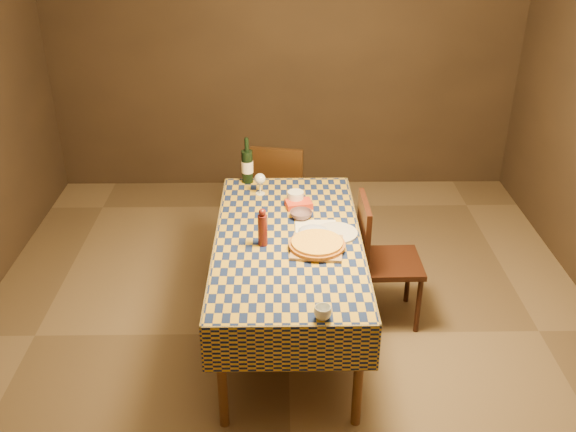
{
  "coord_description": "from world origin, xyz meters",
  "views": [
    {
      "loc": [
        -0.05,
        -3.56,
        2.81
      ],
      "look_at": [
        0.0,
        0.05,
        0.9
      ],
      "focal_mm": 40.0,
      "sensor_mm": 36.0,
      "label": 1
    }
  ],
  "objects": [
    {
      "name": "flour_bag",
      "position": [
        0.16,
        0.04,
        0.8
      ],
      "size": [
        0.23,
        0.2,
        0.06
      ],
      "primitive_type": "ellipsoid",
      "rotation": [
        0.0,
        0.0,
        -0.37
      ],
      "color": "#ACB8DC",
      "rests_on": "dining_table"
    },
    {
      "name": "room",
      "position": [
        0.0,
        0.0,
        1.35
      ],
      "size": [
        5.0,
        5.1,
        2.7
      ],
      "color": "brown",
      "rests_on": "ground"
    },
    {
      "name": "cutting_board",
      "position": [
        0.18,
        -0.14,
        0.78
      ],
      "size": [
        0.35,
        0.35,
        0.02
      ],
      "primitive_type": "cube",
      "rotation": [
        0.0,
        0.0,
        -0.12
      ],
      "color": "#9F784A",
      "rests_on": "dining_table"
    },
    {
      "name": "white_plate",
      "position": [
        0.31,
        0.04,
        0.78
      ],
      "size": [
        0.28,
        0.28,
        0.02
      ],
      "primitive_type": "cylinder",
      "rotation": [
        0.0,
        0.0,
        0.02
      ],
      "color": "silver",
      "rests_on": "dining_table"
    },
    {
      "name": "flour_patch",
      "position": [
        0.19,
        0.13,
        0.77
      ],
      "size": [
        0.27,
        0.21,
        0.0
      ],
      "primitive_type": "cube",
      "rotation": [
        0.0,
        0.0,
        -0.01
      ],
      "color": "white",
      "rests_on": "dining_table"
    },
    {
      "name": "deli_tub",
      "position": [
        0.06,
        0.48,
        0.82
      ],
      "size": [
        0.14,
        0.14,
        0.09
      ],
      "primitive_type": "cylinder",
      "rotation": [
        0.0,
        0.0,
        -0.23
      ],
      "color": "white",
      "rests_on": "dining_table"
    },
    {
      "name": "tumbler",
      "position": [
        0.17,
        -0.85,
        0.81
      ],
      "size": [
        0.12,
        0.12,
        0.07
      ],
      "primitive_type": "imported",
      "rotation": [
        0.0,
        0.0,
        0.43
      ],
      "color": "silver",
      "rests_on": "dining_table"
    },
    {
      "name": "chair_far",
      "position": [
        -0.05,
        1.24,
        0.52
      ],
      "size": [
        0.49,
        0.5,
        0.93
      ],
      "color": "black",
      "rests_on": "ground"
    },
    {
      "name": "wine_bottle",
      "position": [
        -0.29,
        0.86,
        0.9
      ],
      "size": [
        0.11,
        0.11,
        0.35
      ],
      "color": "black",
      "rests_on": "dining_table"
    },
    {
      "name": "wine_glass",
      "position": [
        -0.19,
        0.64,
        0.88
      ],
      "size": [
        0.09,
        0.09,
        0.16
      ],
      "color": "silver",
      "rests_on": "dining_table"
    },
    {
      "name": "dining_table",
      "position": [
        0.0,
        0.0,
        0.69
      ],
      "size": [
        0.94,
        1.84,
        0.77
      ],
      "color": "brown",
      "rests_on": "ground"
    },
    {
      "name": "chair_right",
      "position": [
        0.63,
        0.19,
        0.52
      ],
      "size": [
        0.43,
        0.43,
        0.93
      ],
      "color": "black",
      "rests_on": "ground"
    },
    {
      "name": "pizza",
      "position": [
        0.18,
        -0.14,
        0.81
      ],
      "size": [
        0.36,
        0.36,
        0.04
      ],
      "color": "#9C571A",
      "rests_on": "cutting_board"
    },
    {
      "name": "pepper_mill",
      "position": [
        -0.16,
        -0.09,
        0.89
      ],
      "size": [
        0.08,
        0.08,
        0.25
      ],
      "color": "#4F1512",
      "rests_on": "dining_table"
    },
    {
      "name": "takeout_container",
      "position": [
        0.08,
        0.43,
        0.79
      ],
      "size": [
        0.2,
        0.16,
        0.04
      ],
      "primitive_type": "cube",
      "rotation": [
        0.0,
        0.0,
        0.2
      ],
      "color": "red",
      "rests_on": "dining_table"
    },
    {
      "name": "bowl",
      "position": [
        0.09,
        0.27,
        0.79
      ],
      "size": [
        0.17,
        0.17,
        0.05
      ],
      "primitive_type": "imported",
      "rotation": [
        0.0,
        0.0,
        0.15
      ],
      "color": "#5D454E",
      "rests_on": "dining_table"
    }
  ]
}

